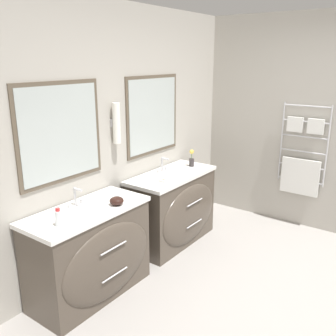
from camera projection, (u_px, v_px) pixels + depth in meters
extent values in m
plane|color=#9E9993|center=(311.00, 322.00, 3.06)|extent=(16.00, 16.00, 0.00)
cube|color=#B2ADA3|center=(121.00, 136.00, 3.85)|extent=(5.25, 0.06, 2.60)
cube|color=brown|center=(60.00, 133.00, 3.18)|extent=(0.87, 0.01, 0.86)
cube|color=#B2BCBA|center=(61.00, 133.00, 3.17)|extent=(0.80, 0.01, 0.79)
cube|color=brown|center=(153.00, 115.00, 4.16)|extent=(0.87, 0.01, 0.86)
cube|color=#B2BCBA|center=(153.00, 115.00, 4.15)|extent=(0.80, 0.01, 0.79)
cylinder|color=white|center=(117.00, 123.00, 3.64)|extent=(0.08, 0.08, 0.40)
cube|color=silver|center=(113.00, 123.00, 3.66)|extent=(0.05, 0.02, 0.08)
cube|color=#B2ADA3|center=(291.00, 123.00, 4.65)|extent=(0.06, 4.03, 2.60)
cylinder|color=silver|center=(327.00, 147.00, 4.39)|extent=(0.02, 0.02, 0.98)
cylinder|color=silver|center=(281.00, 141.00, 4.71)|extent=(0.02, 0.02, 0.98)
cylinder|color=silver|center=(308.00, 106.00, 4.42)|extent=(0.02, 0.55, 0.02)
cylinder|color=silver|center=(306.00, 122.00, 4.47)|extent=(0.02, 0.55, 0.02)
cylinder|color=silver|center=(304.00, 137.00, 4.52)|extent=(0.02, 0.55, 0.02)
cylinder|color=silver|center=(303.00, 152.00, 4.58)|extent=(0.02, 0.55, 0.02)
cylinder|color=silver|center=(301.00, 166.00, 4.63)|extent=(0.02, 0.55, 0.02)
cylinder|color=silver|center=(300.00, 180.00, 4.68)|extent=(0.02, 0.55, 0.02)
cube|color=white|center=(300.00, 177.00, 4.65)|extent=(0.04, 0.46, 0.45)
cube|color=white|center=(316.00, 126.00, 4.40)|extent=(0.04, 0.19, 0.18)
cube|color=white|center=(295.00, 124.00, 4.54)|extent=(0.04, 0.19, 0.18)
cube|color=#4C4238|center=(89.00, 254.00, 3.33)|extent=(1.09, 0.49, 0.79)
ellipsoid|color=#4C4238|center=(109.00, 263.00, 3.19)|extent=(1.00, 0.11, 0.66)
cube|color=white|center=(86.00, 211.00, 3.21)|extent=(1.12, 0.52, 0.04)
ellipsoid|color=white|center=(88.00, 214.00, 3.21)|extent=(0.40, 0.35, 0.08)
cylinder|color=silver|center=(114.00, 248.00, 3.11)|extent=(0.30, 0.01, 0.01)
cylinder|color=silver|center=(115.00, 275.00, 3.18)|extent=(0.30, 0.01, 0.01)
cube|color=#4C4238|center=(172.00, 209.00, 4.31)|extent=(1.09, 0.49, 0.79)
ellipsoid|color=#4C4238|center=(190.00, 214.00, 4.17)|extent=(1.00, 0.11, 0.66)
cube|color=white|center=(172.00, 175.00, 4.19)|extent=(1.12, 0.52, 0.04)
ellipsoid|color=white|center=(174.00, 178.00, 4.19)|extent=(0.40, 0.35, 0.08)
cylinder|color=silver|center=(195.00, 202.00, 4.09)|extent=(0.30, 0.01, 0.01)
cylinder|color=silver|center=(194.00, 224.00, 4.16)|extent=(0.30, 0.01, 0.01)
cylinder|color=silver|center=(75.00, 196.00, 3.26)|extent=(0.02, 0.02, 0.17)
cylinder|color=silver|center=(78.00, 190.00, 3.21)|extent=(0.02, 0.09, 0.02)
cylinder|color=silver|center=(69.00, 206.00, 3.22)|extent=(0.03, 0.03, 0.04)
cylinder|color=silver|center=(82.00, 201.00, 3.33)|extent=(0.03, 0.03, 0.04)
cylinder|color=silver|center=(162.00, 164.00, 4.24)|extent=(0.02, 0.02, 0.17)
cylinder|color=silver|center=(165.00, 159.00, 4.19)|extent=(0.02, 0.09, 0.02)
cylinder|color=silver|center=(158.00, 171.00, 4.20)|extent=(0.03, 0.03, 0.04)
cylinder|color=silver|center=(166.00, 169.00, 4.31)|extent=(0.03, 0.03, 0.04)
cylinder|color=silver|center=(58.00, 218.00, 2.87)|extent=(0.05, 0.05, 0.12)
cylinder|color=red|center=(58.00, 210.00, 2.85)|extent=(0.03, 0.03, 0.02)
ellipsoid|color=black|center=(117.00, 201.00, 3.29)|extent=(0.13, 0.13, 0.08)
cylinder|color=#332D2D|center=(192.00, 162.00, 4.46)|extent=(0.06, 0.06, 0.09)
cylinder|color=#477238|center=(192.00, 155.00, 4.43)|extent=(0.01, 0.01, 0.08)
sphere|color=#E5BF47|center=(192.00, 152.00, 4.42)|extent=(0.05, 0.05, 0.05)
cube|color=white|center=(165.00, 180.00, 3.92)|extent=(0.11, 0.07, 0.02)
ellipsoid|color=#F2E5CC|center=(165.00, 178.00, 3.91)|extent=(0.06, 0.04, 0.02)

